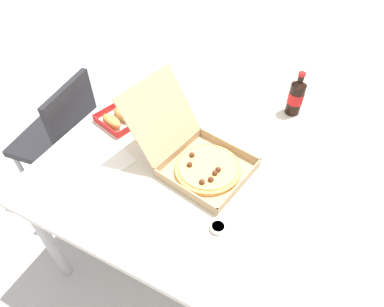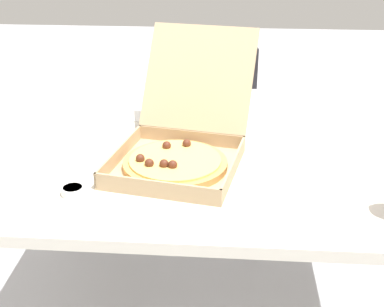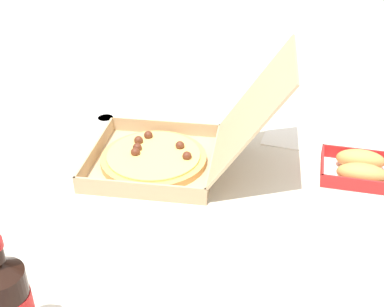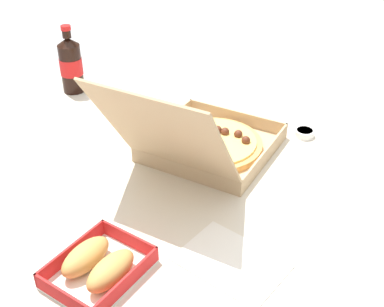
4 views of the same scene
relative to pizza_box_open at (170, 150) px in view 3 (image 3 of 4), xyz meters
name	(u,v)px [view 3 (image 3 of 4)]	position (x,y,z in m)	size (l,w,h in m)	color
dining_table	(223,206)	(0.09, 0.13, -0.12)	(1.21, 1.01, 0.71)	silver
pizza_box_open	(170,150)	(0.00, 0.00, 0.00)	(0.40, 0.54, 0.31)	tan
bread_side_box	(361,168)	(0.07, 0.47, -0.02)	(0.20, 0.22, 0.06)	white
cola_bottle	(8,304)	(0.54, -0.25, 0.05)	(0.07, 0.07, 0.22)	black
paper_menu	(293,131)	(-0.17, 0.35, -0.04)	(0.21, 0.15, 0.00)	white
dipping_sauce_cup	(106,120)	(-0.24, -0.19, -0.03)	(0.06, 0.06, 0.02)	white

